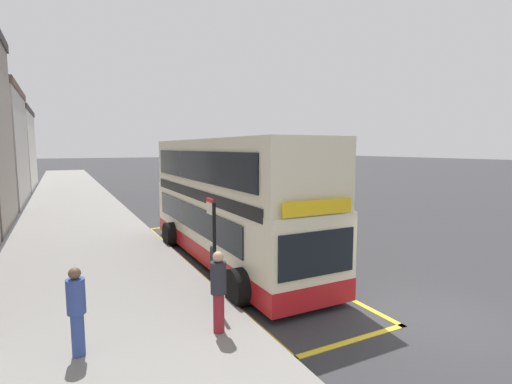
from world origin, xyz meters
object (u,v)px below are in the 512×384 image
pedestrian_waiting_near_sign (218,288)px  pedestrian_further_back (77,308)px  double_decker_bus (228,205)px  parked_car_white_far (195,185)px  parked_car_black_ahead (243,190)px  bus_stop_sign (213,244)px

pedestrian_waiting_near_sign → pedestrian_further_back: size_ratio=1.03×
double_decker_bus → pedestrian_waiting_near_sign: bearing=-115.2°
pedestrian_further_back → parked_car_white_far: bearing=67.0°
pedestrian_waiting_near_sign → pedestrian_further_back: (-2.74, 0.36, -0.03)m
parked_car_black_ahead → double_decker_bus: bearing=64.5°
pedestrian_waiting_near_sign → pedestrian_further_back: 2.77m
parked_car_black_ahead → pedestrian_waiting_near_sign: size_ratio=2.34×
double_decker_bus → bus_stop_sign: double_decker_bus is taller
pedestrian_waiting_near_sign → bus_stop_sign: bearing=73.2°
double_decker_bus → parked_car_black_ahead: size_ratio=2.58×
double_decker_bus → pedestrian_waiting_near_sign: (-2.46, -5.23, -0.94)m
bus_stop_sign → parked_car_white_far: 24.80m
pedestrian_further_back → bus_stop_sign: bearing=17.5°
bus_stop_sign → parked_car_black_ahead: 20.52m
bus_stop_sign → pedestrian_further_back: size_ratio=1.56×
bus_stop_sign → pedestrian_further_back: 3.37m
pedestrian_further_back → pedestrian_waiting_near_sign: bearing=-7.6°
double_decker_bus → pedestrian_waiting_near_sign: double_decker_bus is taller
bus_stop_sign → pedestrian_waiting_near_sign: 1.55m
bus_stop_sign → pedestrian_further_back: bus_stop_sign is taller
parked_car_white_far → parked_car_black_ahead: size_ratio=1.00×
double_decker_bus → pedestrian_waiting_near_sign: size_ratio=6.05×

